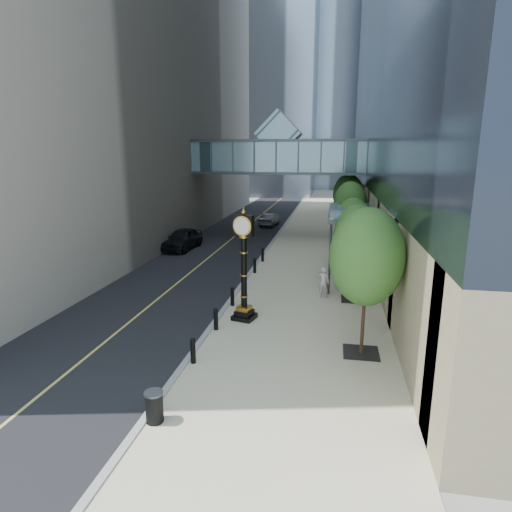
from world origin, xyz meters
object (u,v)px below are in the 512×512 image
(pedestrian, at_px, (324,282))
(car_far, at_px, (270,220))
(trash_bin, at_px, (154,408))
(street_clock, at_px, (244,273))
(car_near, at_px, (182,239))

(pedestrian, relative_size, car_far, 0.41)
(trash_bin, xyz_separation_m, car_far, (-1.95, 35.97, 0.21))
(street_clock, bearing_deg, pedestrian, 60.46)
(street_clock, height_order, pedestrian, street_clock)
(street_clock, relative_size, car_far, 1.24)
(trash_bin, bearing_deg, car_near, 107.85)
(pedestrian, height_order, car_near, pedestrian)
(street_clock, height_order, trash_bin, street_clock)
(trash_bin, xyz_separation_m, pedestrian, (4.57, 12.27, 0.42))
(pedestrian, relative_size, car_near, 0.34)
(car_near, relative_size, car_far, 1.20)
(trash_bin, relative_size, car_far, 0.21)
(trash_bin, bearing_deg, car_far, 93.10)
(street_clock, xyz_separation_m, car_far, (-2.89, 27.58, -1.61))
(trash_bin, distance_m, pedestrian, 13.10)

